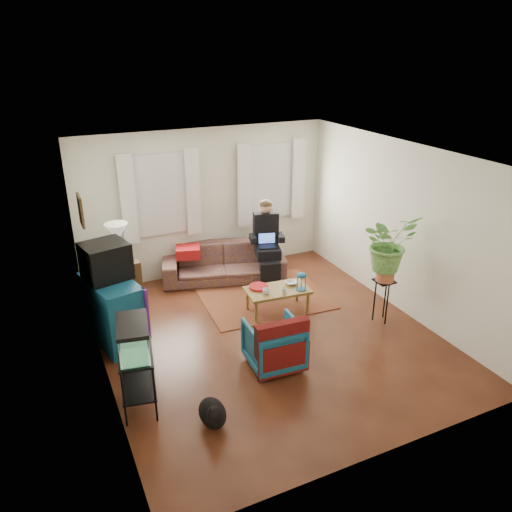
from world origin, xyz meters
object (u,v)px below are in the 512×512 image
sofa (223,257)px  side_table (123,281)px  aquarium_stand (138,380)px  coffee_table (277,300)px  plant_stand (382,301)px  dresser (113,311)px  armchair (274,342)px

sofa → side_table: 1.79m
aquarium_stand → sofa: bearing=63.1°
side_table → coffee_table: size_ratio=0.72×
plant_stand → sofa: bearing=124.2°
aquarium_stand → plant_stand: 3.77m
sofa → aquarium_stand: 3.51m
sofa → coffee_table: size_ratio=2.19×
sofa → dresser: dresser is taller
aquarium_stand → coffee_table: bearing=38.6°
side_table → coffee_table: 2.52m
dresser → aquarium_stand: (-0.01, -1.54, -0.10)m
plant_stand → dresser: bearing=163.1°
armchair → coffee_table: armchair is taller
dresser → side_table: bearing=60.1°
sofa → aquarium_stand: (-2.14, -2.78, -0.05)m
aquarium_stand → coffee_table: (2.45, 1.30, -0.17)m
side_table → plant_stand: 4.09m
side_table → dresser: size_ratio=0.67×
dresser → plant_stand: bearing=-30.3°
side_table → armchair: side_table is taller
side_table → dresser: bearing=-106.5°
side_table → aquarium_stand: size_ratio=0.95×
armchair → plant_stand: armchair is taller
sofa → coffee_table: (0.31, -1.48, -0.22)m
armchair → plant_stand: size_ratio=1.02×
sofa → armchair: sofa is taller
coffee_table → aquarium_stand: bearing=-146.5°
coffee_table → plant_stand: size_ratio=1.44×
aquarium_stand → armchair: aquarium_stand is taller
side_table → aquarium_stand: aquarium_stand is taller
sofa → side_table: (-1.79, -0.09, -0.07)m
coffee_table → plant_stand: bearing=-28.9°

